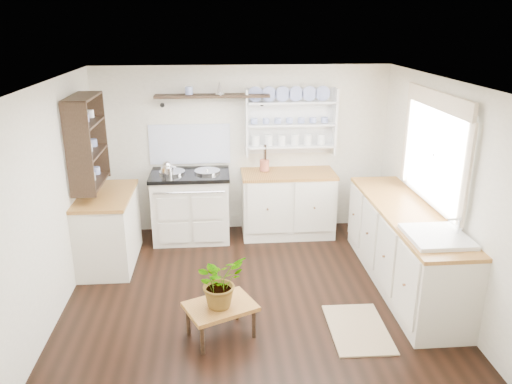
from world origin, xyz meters
The scene contains 19 objects.
floor centered at (0.00, 0.00, 0.00)m, with size 4.00×3.80×0.01m, color black.
wall_back centered at (0.00, 1.90, 1.15)m, with size 4.00×0.02×2.30m, color beige.
wall_right centered at (2.00, 0.00, 1.15)m, with size 0.02×3.80×2.30m, color beige.
wall_left centered at (-2.00, 0.00, 1.15)m, with size 0.02×3.80×2.30m, color beige.
ceiling centered at (0.00, 0.00, 2.30)m, with size 4.00×3.80×0.01m, color white.
window centered at (1.95, 0.15, 1.56)m, with size 0.08×1.55×1.22m.
aga_cooker centered at (-0.73, 1.57, 0.48)m, with size 1.05×0.73×0.97m.
back_cabinets centered at (0.60, 1.60, 0.46)m, with size 1.27×0.63×0.90m.
right_cabinets centered at (1.70, 0.10, 0.46)m, with size 0.62×2.43×0.90m.
belfast_sink centered at (1.70, -0.65, 0.80)m, with size 0.55×0.60×0.45m.
left_cabinets centered at (-1.70, 0.90, 0.46)m, with size 0.62×1.13×0.90m.
plate_rack centered at (0.65, 1.86, 1.56)m, with size 1.20×0.22×0.90m.
high_shelf centered at (-0.40, 1.78, 1.91)m, with size 1.50×0.29×0.16m.
left_shelving centered at (-1.84, 0.90, 1.55)m, with size 0.28×0.80×1.05m, color black.
kettle centered at (-1.01, 1.45, 1.03)m, with size 0.16×0.16×0.20m, color silver, non-canonical shape.
utensil_crock centered at (0.28, 1.68, 0.98)m, with size 0.13×0.13×0.15m, color #AF5840.
center_table centered at (-0.36, -0.75, 0.29)m, with size 0.75×0.66×0.34m.
potted_plant centered at (-0.36, -0.75, 0.59)m, with size 0.45×0.39×0.50m, color #3F7233.
floor_rug centered at (0.97, -0.76, 0.01)m, with size 0.55×0.85×0.02m, color #8D7352.
Camera 1 is at (-0.36, -4.82, 2.86)m, focal length 35.00 mm.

